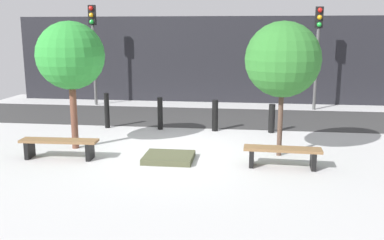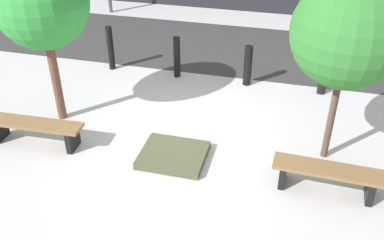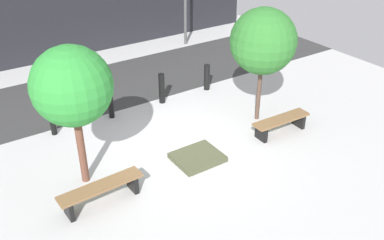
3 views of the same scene
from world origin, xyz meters
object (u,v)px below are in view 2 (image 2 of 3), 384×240
Objects in this scene: tree_behind_right_bench at (349,32)px; bollard_left at (177,57)px; planter_bed at (173,155)px; bollard_center at (248,66)px; bench_left at (34,128)px; bollard_far_left at (111,48)px; tree_behind_left_bench at (41,3)px; bollard_right at (324,76)px; bench_right at (327,174)px.

tree_behind_right_bench reaches higher than bollard_left.
planter_bed is 1.20× the size of bollard_center.
bench_left is 1.69× the size of bollard_far_left.
tree_behind_right_bench is (5.20, 0.95, 1.99)m from bench_left.
bollard_far_left is (0.06, 3.37, 0.21)m from bench_left.
bollard_left reaches higher than planter_bed.
tree_behind_left_bench is 6.00m from bollard_right.
bench_right is at bearing -4.40° from planter_bed.
bench_left is 3.37m from bollard_far_left.
tree_behind_right_bench is (2.60, 0.75, 2.26)m from planter_bed.
tree_behind_right_bench is at bearing -25.12° from bollard_far_left.
bench_left is at bearing -175.60° from planter_bed.
tree_behind_right_bench is at bearing 0.00° from tree_behind_left_bench.
tree_behind_left_bench is at bearing -126.02° from bollard_left.
tree_behind_right_bench is (5.20, 0.00, -0.05)m from tree_behind_left_bench.
tree_behind_right_bench is 4.59m from bollard_left.
tree_behind_right_bench is (-0.00, 0.95, 2.00)m from bench_right.
bollard_left is (1.70, 0.00, -0.05)m from bollard_far_left.
bollard_left reaches higher than bench_left.
bench_right is 1.72× the size of bollard_left.
tree_behind_right_bench is at bearing 16.17° from planter_bed.
bollard_right is (5.14, 2.41, -1.94)m from tree_behind_left_bench.
bench_left is 0.58× the size of tree_behind_right_bench.
bench_right is at bearing -10.39° from tree_behind_left_bench.
bollard_far_left is at bearing 128.76° from planter_bed.
tree_behind_left_bench is at bearing -154.88° from bollard_right.
bench_left is 1.08× the size of bench_right.
bollard_center is at bearing 0.00° from bollard_left.
bench_left is 6.15m from bollard_right.
bollard_left is at bearing 180.00° from bollard_center.
bench_left reaches higher than planter_bed.
tree_behind_left_bench is at bearing 163.83° from planter_bed.
bollard_far_left is 1.28× the size of bollard_right.
tree_behind_right_bench is 5.95m from bollard_far_left.
bollard_center is (-1.75, 2.41, -1.85)m from tree_behind_right_bench.
bench_right is 2.00× the size of bollard_right.
bench_left is at bearing -135.69° from bollard_center.
bollard_far_left is 5.09m from bollard_right.
planter_bed is at bearing -104.98° from bollard_center.
bollard_left is at bearing 180.00° from bollard_right.
bollard_center is 1.70m from bollard_right.
bollard_far_left is 1.10× the size of bollard_left.
bench_right is (5.20, 0.00, -0.02)m from bench_left.
bollard_right is at bearing 0.00° from bollard_far_left.
tree_behind_right_bench is at bearing 8.14° from bench_left.
tree_behind_right_bench is 3.75× the size of bollard_right.
bench_left is at bearing -177.75° from bench_right.
planter_bed is 3.53m from tree_behind_right_bench.
bollard_right is at bearing 0.00° from bollard_left.
tree_behind_right_bench reaches higher than bollard_right.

